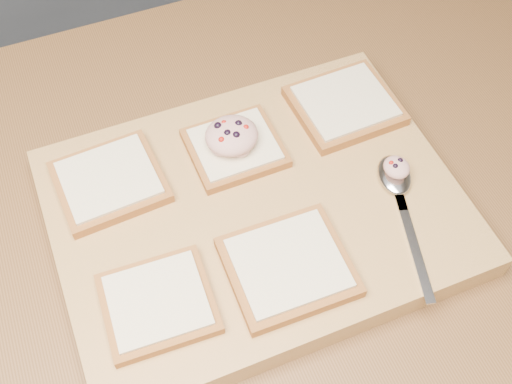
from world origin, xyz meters
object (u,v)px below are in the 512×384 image
bread_far_center (235,147)px  spoon (397,185)px  cutting_board (256,212)px  tuna_salad_dollop (232,135)px

bread_far_center → spoon: bread_far_center is taller
cutting_board → bread_far_center: 0.09m
bread_far_center → spoon: bearing=-38.3°
spoon → cutting_board: bearing=165.2°
tuna_salad_dollop → spoon: tuna_salad_dollop is taller
cutting_board → spoon: spoon is taller
bread_far_center → tuna_salad_dollop: size_ratio=1.71×
bread_far_center → cutting_board: bearing=-93.6°
tuna_salad_dollop → spoon: bearing=-38.0°
cutting_board → bread_far_center: bearing=86.4°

